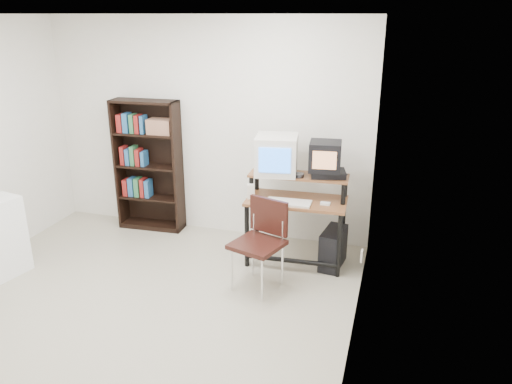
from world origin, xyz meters
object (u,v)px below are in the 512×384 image
(computer_desk, at_px, (297,205))
(school_chair, at_px, (262,235))
(bookshelf, at_px, (149,163))
(crt_tv, at_px, (325,156))
(crt_monitor, at_px, (277,155))
(pc_tower, at_px, (333,248))

(computer_desk, xyz_separation_m, school_chair, (-0.22, -0.61, -0.12))
(bookshelf, bearing_deg, school_chair, -33.24)
(crt_tv, height_order, school_chair, crt_tv)
(crt_monitor, distance_m, school_chair, 0.95)
(crt_monitor, distance_m, crt_tv, 0.52)
(school_chair, relative_size, bookshelf, 0.55)
(school_chair, bearing_deg, pc_tower, 62.68)
(pc_tower, relative_size, school_chair, 0.50)
(crt_monitor, bearing_deg, school_chair, -95.92)
(crt_monitor, height_order, crt_tv, crt_monitor)
(computer_desk, height_order, bookshelf, bookshelf)
(crt_monitor, bearing_deg, crt_tv, -8.86)
(school_chair, xyz_separation_m, bookshelf, (-1.75, 1.04, 0.29))
(crt_tv, height_order, bookshelf, bookshelf)
(computer_desk, distance_m, bookshelf, 2.02)
(computer_desk, height_order, pc_tower, computer_desk)
(pc_tower, bearing_deg, crt_tv, 154.43)
(computer_desk, distance_m, school_chair, 0.66)
(computer_desk, bearing_deg, pc_tower, -2.14)
(school_chair, bearing_deg, bookshelf, 167.73)
(crt_monitor, height_order, pc_tower, crt_monitor)
(computer_desk, height_order, school_chair, computer_desk)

